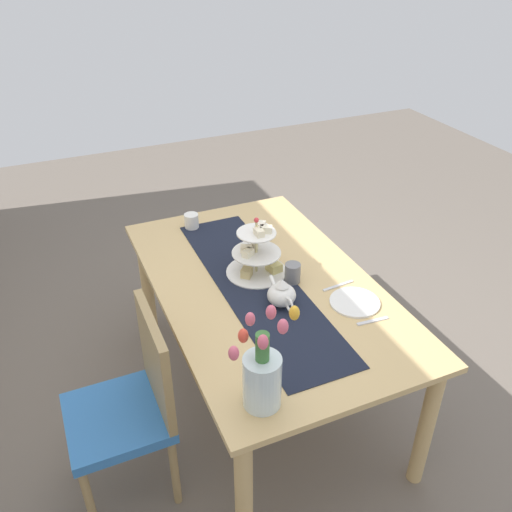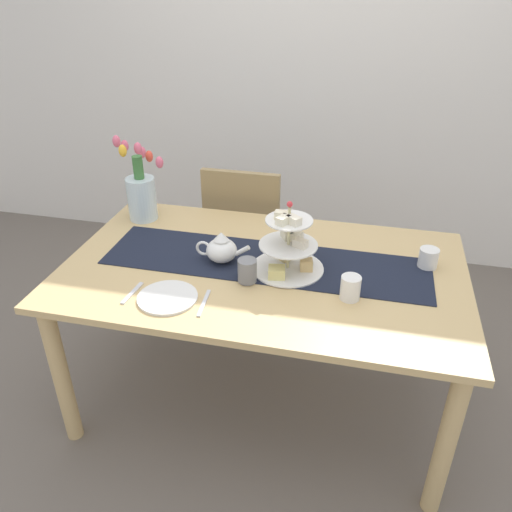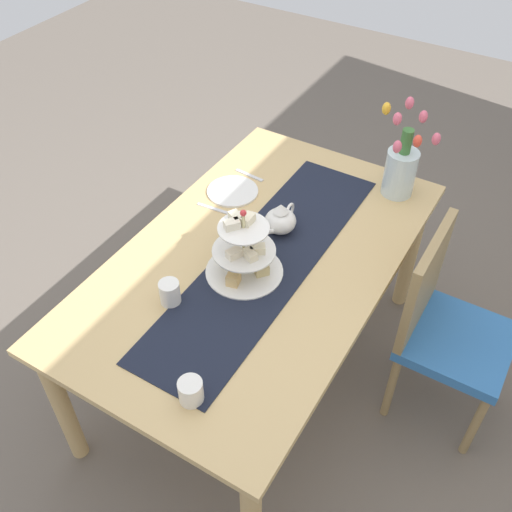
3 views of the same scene
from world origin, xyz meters
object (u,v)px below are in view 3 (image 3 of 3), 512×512
teapot (281,220)px  mug_grey (235,231)px  fork_left (249,175)px  mug_white_text (170,293)px  chair_left (444,324)px  tiered_cake_stand (243,254)px  knife_left (215,209)px  dinner_plate_left (233,191)px  tulip_vase (401,166)px  cream_jug (191,391)px  dining_table (258,274)px

teapot → mug_grey: bearing=-41.5°
fork_left → mug_white_text: (0.82, 0.16, 0.04)m
mug_grey → chair_left: bearing=104.6°
fork_left → teapot: bearing=49.5°
mug_grey → teapot: bearing=138.5°
tiered_cake_stand → mug_grey: tiered_cake_stand is taller
knife_left → teapot: bearing=94.3°
fork_left → mug_grey: 0.45m
dinner_plate_left → mug_white_text: size_ratio=2.42×
teapot → tulip_vase: (-0.50, 0.32, 0.08)m
chair_left → dinner_plate_left: size_ratio=3.96×
mug_grey → tulip_vase: bearing=145.2°
mug_grey → cream_jug: bearing=21.7°
tulip_vase → fork_left: bearing=-69.9°
fork_left → chair_left: bearing=79.7°
tiered_cake_stand → mug_white_text: (0.26, -0.15, -0.05)m
chair_left → fork_left: bearing=-100.3°
dinner_plate_left → fork_left: bearing=180.0°
cream_jug → tiered_cake_stand: bearing=-164.4°
knife_left → mug_white_text: bearing=16.9°
chair_left → teapot: (0.08, -0.73, 0.29)m
dinner_plate_left → cream_jug: bearing=25.6°
cream_jug → knife_left: size_ratio=0.50×
chair_left → tulip_vase: (-0.42, -0.41, 0.37)m
dining_table → fork_left: 0.56m
dining_table → tiered_cake_stand: tiered_cake_stand is taller
cream_jug → mug_grey: bearing=-158.3°
dining_table → mug_grey: bearing=-106.3°
tiered_cake_stand → mug_white_text: tiered_cake_stand is taller
dining_table → mug_white_text: 0.42m
knife_left → mug_grey: (0.12, 0.18, 0.05)m
dining_table → mug_white_text: bearing=-22.5°
mug_grey → fork_left: bearing=-155.8°
dinner_plate_left → mug_grey: mug_grey is taller
cream_jug → dinner_plate_left: cream_jug is taller
teapot → tulip_vase: bearing=147.4°
tiered_cake_stand → teapot: bearing=179.2°
teapot → mug_grey: (0.14, -0.13, -0.01)m
chair_left → knife_left: (0.10, -1.04, 0.24)m
fork_left → mug_white_text: mug_white_text is taller
teapot → fork_left: (-0.27, -0.31, -0.06)m
tulip_vase → dinner_plate_left: (0.38, -0.63, -0.13)m
chair_left → knife_left: 1.07m
cream_jug → fork_left: bearing=-157.4°
mug_white_text → fork_left: bearing=-168.9°
cream_jug → mug_grey: (-0.70, -0.28, 0.01)m
tulip_vase → knife_left: size_ratio=2.51×
tiered_cake_stand → cream_jug: bearing=15.6°
dining_table → knife_left: (-0.16, -0.31, 0.10)m
chair_left → mug_white_text: chair_left is taller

